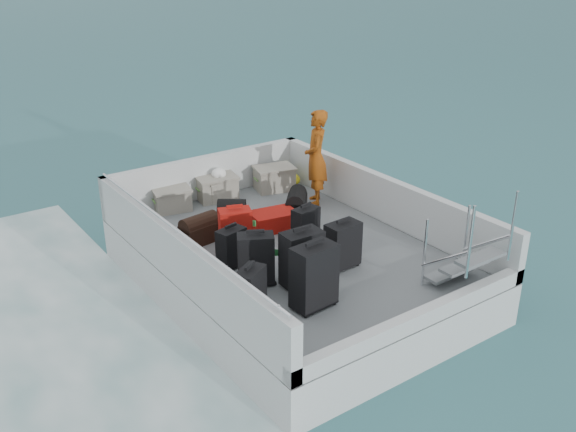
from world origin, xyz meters
name	(u,v)px	position (x,y,z in m)	size (l,w,h in m)	color
ground	(291,286)	(0.00, 0.00, 0.00)	(160.00, 160.00, 0.00)	#174951
ferry_hull	(291,268)	(0.00, 0.00, 0.30)	(3.60, 5.00, 0.60)	silver
deck	(291,248)	(0.00, 0.00, 0.61)	(3.30, 4.70, 0.02)	slate
deck_fittings	(326,226)	(0.35, -0.32, 0.99)	(3.60, 5.00, 0.90)	#B7BCBC
suitcase_0	(251,294)	(-1.42, -1.18, 0.93)	(0.40, 0.22, 0.62)	black
suitcase_1	(256,260)	(-0.94, -0.56, 0.96)	(0.45, 0.26, 0.67)	black
suitcase_2	(232,248)	(-0.96, 0.01, 0.89)	(0.37, 0.22, 0.54)	black
suitcase_3	(314,277)	(-0.70, -1.42, 1.02)	(0.52, 0.31, 0.79)	black
suitcase_4	(302,259)	(-0.51, -0.93, 0.99)	(0.50, 0.30, 0.74)	black
suitcase_5	(235,230)	(-0.66, 0.40, 0.92)	(0.44, 0.26, 0.61)	#AC130D
suitcase_6	(343,245)	(0.22, -0.84, 0.93)	(0.45, 0.27, 0.63)	black
suitcase_7	(306,226)	(0.25, 0.01, 0.89)	(0.38, 0.22, 0.54)	black
suitcase_8	(273,220)	(0.17, 0.69, 0.75)	(0.44, 0.67, 0.27)	#AC130D
duffel_0	(200,232)	(-0.95, 0.91, 0.78)	(0.54, 0.30, 0.32)	black
duffel_1	(232,215)	(-0.28, 1.15, 0.78)	(0.42, 0.30, 0.32)	black
duffel_2	(296,206)	(0.74, 0.90, 0.78)	(0.54, 0.30, 0.32)	black
crate_0	(172,200)	(-0.75, 2.20, 0.79)	(0.55, 0.38, 0.33)	gray
crate_1	(217,189)	(0.06, 2.20, 0.81)	(0.62, 0.43, 0.38)	gray
crate_2	(220,189)	(0.11, 2.20, 0.78)	(0.53, 0.37, 0.32)	gray
crate_3	(274,179)	(1.09, 2.02, 0.81)	(0.63, 0.43, 0.38)	gray
yellow_bag	(292,180)	(1.45, 1.99, 0.73)	(0.28, 0.26, 0.22)	yellow
white_bag	(219,175)	(0.11, 2.20, 1.03)	(0.24, 0.24, 0.18)	white
passenger	(316,158)	(1.30, 1.14, 1.39)	(0.57, 0.37, 1.55)	#C65912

